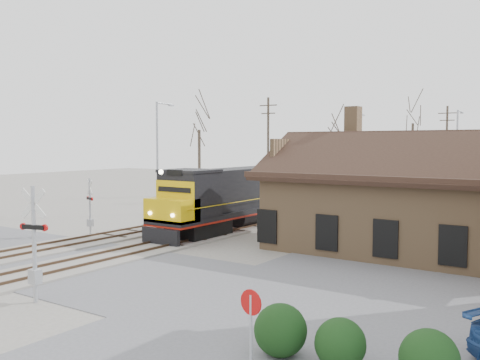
% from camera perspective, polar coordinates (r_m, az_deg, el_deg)
% --- Properties ---
extents(ground, '(140.00, 140.00, 0.00)m').
position_cam_1_polar(ground, '(26.70, -16.73, -8.67)').
color(ground, '#9E998F').
rests_on(ground, ground).
extents(road, '(60.00, 9.00, 0.03)m').
position_cam_1_polar(road, '(26.70, -16.73, -8.64)').
color(road, '#5A5A5F').
rests_on(road, ground).
extents(track_main, '(3.40, 90.00, 0.24)m').
position_cam_1_polar(track_main, '(37.74, 1.39, -4.71)').
color(track_main, '#9E998F').
rests_on(track_main, ground).
extents(track_siding, '(3.40, 90.00, 0.24)m').
position_cam_1_polar(track_siding, '(40.35, -3.99, -4.15)').
color(track_siding, '#9E998F').
rests_on(track_siding, ground).
extents(depot, '(15.20, 9.31, 7.90)m').
position_cam_1_polar(depot, '(29.65, 17.86, -2.73)').
color(depot, '#926F4B').
rests_on(depot, ground).
extents(locomotive_lead, '(2.86, 19.14, 4.25)m').
position_cam_1_polar(locomotive_lead, '(37.07, 0.99, -1.49)').
color(locomotive_lead, black).
rests_on(locomotive_lead, ground).
extents(locomotive_trailing, '(2.86, 19.14, 4.02)m').
position_cam_1_polar(locomotive_trailing, '(54.28, 12.40, 0.16)').
color(locomotive_trailing, black).
rests_on(locomotive_trailing, ground).
extents(crossbuck_near, '(1.19, 0.39, 4.24)m').
position_cam_1_polar(crossbuck_near, '(20.74, -21.08, -6.83)').
color(crossbuck_near, '#A5A8AD').
rests_on(crossbuck_near, ground).
extents(crossbuck_far, '(0.98, 0.44, 3.58)m').
position_cam_1_polar(crossbuck_far, '(34.50, -15.71, -2.92)').
color(crossbuck_far, '#A5A8AD').
rests_on(crossbuck_far, ground).
extents(do_not_enter_sign, '(0.65, 0.13, 2.19)m').
position_cam_1_polar(do_not_enter_sign, '(13.55, 1.18, -14.29)').
color(do_not_enter_sign, '#A5A8AD').
rests_on(do_not_enter_sign, ground).
extents(hedge_a, '(1.45, 1.45, 1.45)m').
position_cam_1_polar(hedge_a, '(15.02, 4.34, -15.68)').
color(hedge_a, black).
rests_on(hedge_a, ground).
extents(hedge_b, '(1.32, 1.32, 1.32)m').
position_cam_1_polar(hedge_b, '(14.47, 10.64, -16.79)').
color(hedge_b, black).
rests_on(hedge_b, ground).
extents(hedge_c, '(1.41, 1.41, 1.41)m').
position_cam_1_polar(hedge_c, '(13.97, 19.52, -17.54)').
color(hedge_c, black).
rests_on(hedge_c, ground).
extents(streetlight_a, '(0.25, 2.04, 9.07)m').
position_cam_1_polar(streetlight_a, '(43.81, -8.69, 3.03)').
color(streetlight_a, '#A5A8AD').
rests_on(streetlight_a, ground).
extents(streetlight_b, '(0.25, 2.04, 8.19)m').
position_cam_1_polar(streetlight_b, '(42.77, 12.06, 2.36)').
color(streetlight_b, '#A5A8AD').
rests_on(streetlight_b, ground).
extents(streetlight_c, '(0.25, 2.04, 8.81)m').
position_cam_1_polar(streetlight_c, '(53.62, 22.14, 2.81)').
color(streetlight_c, '#A5A8AD').
rests_on(streetlight_c, ground).
extents(utility_pole_a, '(2.00, 0.24, 10.33)m').
position_cam_1_polar(utility_pole_a, '(54.12, 3.02, 3.59)').
color(utility_pole_a, '#382D23').
rests_on(utility_pole_a, ground).
extents(utility_pole_b, '(2.00, 0.24, 9.88)m').
position_cam_1_polar(utility_pole_b, '(64.24, 21.16, 3.18)').
color(utility_pole_b, '#382D23').
rests_on(utility_pole_b, ground).
extents(tree_a, '(4.80, 4.80, 11.75)m').
position_cam_1_polar(tree_a, '(58.75, -4.38, 6.52)').
color(tree_a, '#382D23').
rests_on(tree_a, ground).
extents(tree_b, '(3.84, 3.84, 9.40)m').
position_cam_1_polar(tree_b, '(57.84, 10.29, 4.84)').
color(tree_b, '#382D23').
rests_on(tree_b, ground).
extents(tree_c, '(5.47, 5.47, 13.39)m').
position_cam_1_polar(tree_c, '(70.19, 17.98, 6.88)').
color(tree_c, '#382D23').
rests_on(tree_c, ground).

